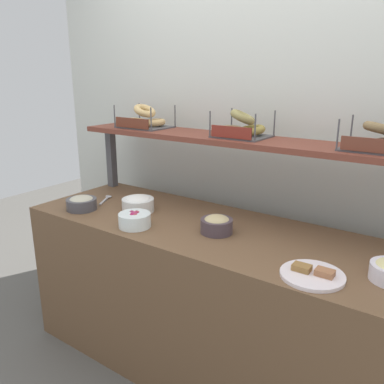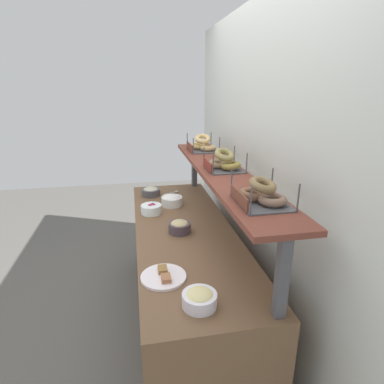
% 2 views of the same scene
% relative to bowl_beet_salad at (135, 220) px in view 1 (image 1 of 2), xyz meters
% --- Properties ---
extents(ground_plane, '(8.00, 8.00, 0.00)m').
position_rel_bowl_beet_salad_xyz_m(ground_plane, '(0.33, 0.22, -0.89)').
color(ground_plane, '#595651').
extents(back_wall, '(3.30, 0.06, 2.40)m').
position_rel_bowl_beet_salad_xyz_m(back_wall, '(0.33, 0.77, 0.31)').
color(back_wall, silver).
rests_on(back_wall, ground_plane).
extents(deli_counter, '(2.10, 0.70, 0.85)m').
position_rel_bowl_beet_salad_xyz_m(deli_counter, '(0.33, 0.22, -0.46)').
color(deli_counter, brown).
rests_on(deli_counter, ground_plane).
extents(shelf_riser_left, '(0.05, 0.05, 0.40)m').
position_rel_bowl_beet_salad_xyz_m(shelf_riser_left, '(-0.66, 0.49, 0.16)').
color(shelf_riser_left, '#4C4C51').
rests_on(shelf_riser_left, deli_counter).
extents(upper_shelf, '(2.06, 0.32, 0.03)m').
position_rel_bowl_beet_salad_xyz_m(upper_shelf, '(0.33, 0.49, 0.38)').
color(upper_shelf, brown).
rests_on(upper_shelf, shelf_riser_left).
extents(bowl_beet_salad, '(0.17, 0.17, 0.08)m').
position_rel_bowl_beet_salad_xyz_m(bowl_beet_salad, '(0.00, 0.00, 0.00)').
color(bowl_beet_salad, white).
rests_on(bowl_beet_salad, deli_counter).
extents(bowl_cream_cheese, '(0.18, 0.18, 0.10)m').
position_rel_bowl_beet_salad_xyz_m(bowl_cream_cheese, '(-0.15, 0.19, 0.01)').
color(bowl_cream_cheese, white).
rests_on(bowl_cream_cheese, deli_counter).
extents(bowl_hummus, '(0.16, 0.16, 0.09)m').
position_rel_bowl_beet_salad_xyz_m(bowl_hummus, '(0.39, 0.17, 0.01)').
color(bowl_hummus, '#493B44').
rests_on(bowl_hummus, deli_counter).
extents(bowl_tuna_salad, '(0.17, 0.17, 0.08)m').
position_rel_bowl_beet_salad_xyz_m(bowl_tuna_salad, '(-0.44, 0.02, 0.00)').
color(bowl_tuna_salad, '#47454B').
rests_on(bowl_tuna_salad, deli_counter).
extents(serving_plate_white, '(0.25, 0.25, 0.04)m').
position_rel_bowl_beet_salad_xyz_m(serving_plate_white, '(0.93, 0.01, -0.03)').
color(serving_plate_white, white).
rests_on(serving_plate_white, deli_counter).
extents(serving_spoon_near_plate, '(0.10, 0.16, 0.01)m').
position_rel_bowl_beet_salad_xyz_m(serving_spoon_near_plate, '(-0.46, 0.24, -0.03)').
color(serving_spoon_near_plate, '#B7B7BC').
rests_on(serving_spoon_near_plate, deli_counter).
extents(bagel_basket_plain, '(0.31, 0.25, 0.15)m').
position_rel_bowl_beet_salad_xyz_m(bagel_basket_plain, '(-0.36, 0.50, 0.44)').
color(bagel_basket_plain, '#4C4C51').
rests_on(bagel_basket_plain, upper_shelf).
extents(bagel_basket_everything, '(0.29, 0.26, 0.15)m').
position_rel_bowl_beet_salad_xyz_m(bagel_basket_everything, '(0.33, 0.50, 0.44)').
color(bagel_basket_everything, '#4C4C51').
rests_on(bagel_basket_everything, upper_shelf).
extents(bagel_basket_poppy, '(0.30, 0.24, 0.14)m').
position_rel_bowl_beet_salad_xyz_m(bagel_basket_poppy, '(1.01, 0.50, 0.44)').
color(bagel_basket_poppy, '#4C4C51').
rests_on(bagel_basket_poppy, upper_shelf).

